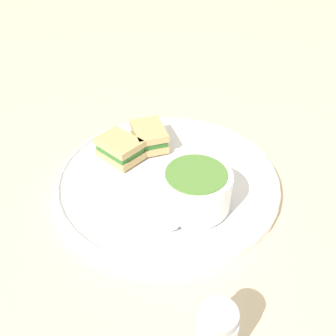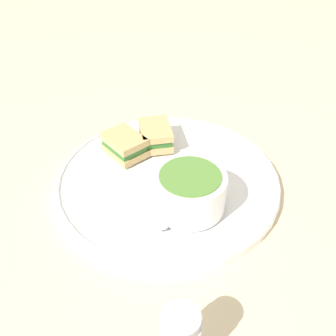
# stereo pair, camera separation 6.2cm
# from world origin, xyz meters

# --- Properties ---
(ground_plane) EXTENTS (2.40, 2.40, 0.00)m
(ground_plane) POSITION_xyz_m (0.00, 0.00, 0.00)
(ground_plane) COLOR beige
(plate) EXTENTS (0.36, 0.36, 0.02)m
(plate) POSITION_xyz_m (0.00, 0.00, 0.01)
(plate) COLOR white
(plate) RESTS_ON ground_plane
(soup_bowl) EXTENTS (0.10, 0.10, 0.06)m
(soup_bowl) POSITION_xyz_m (0.05, 0.05, 0.05)
(soup_bowl) COLOR white
(soup_bowl) RESTS_ON plate
(spoon) EXTENTS (0.02, 0.11, 0.01)m
(spoon) POSITION_xyz_m (0.11, 0.02, 0.02)
(spoon) COLOR silver
(spoon) RESTS_ON plate
(sandwich_half_near) EXTENTS (0.09, 0.08, 0.04)m
(sandwich_half_near) POSITION_xyz_m (-0.07, -0.05, 0.04)
(sandwich_half_near) COLOR tan
(sandwich_half_near) RESTS_ON plate
(sandwich_half_far) EXTENTS (0.08, 0.09, 0.04)m
(sandwich_half_far) POSITION_xyz_m (-0.03, -0.09, 0.04)
(sandwich_half_far) COLOR tan
(sandwich_half_far) RESTS_ON plate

